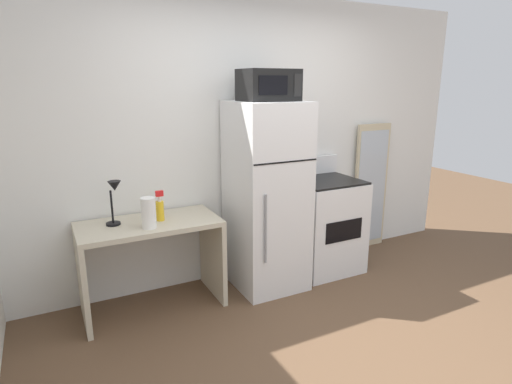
{
  "coord_description": "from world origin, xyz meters",
  "views": [
    {
      "loc": [
        -1.74,
        -1.88,
        1.83
      ],
      "look_at": [
        -0.21,
        1.1,
        0.96
      ],
      "focal_mm": 29.52,
      "sensor_mm": 36.0,
      "label": 1
    }
  ],
  "objects_px": {
    "microwave": "(268,85)",
    "spray_bottle": "(160,209)",
    "paper_towel_roll": "(149,213)",
    "leaning_mirror": "(371,187)",
    "desk": "(151,249)",
    "desk_lamp": "(114,195)",
    "oven_range": "(324,224)",
    "refrigerator": "(267,197)"
  },
  "relations": [
    {
      "from": "paper_towel_roll",
      "to": "leaning_mirror",
      "type": "bearing_deg",
      "value": 8.43
    },
    {
      "from": "paper_towel_roll",
      "to": "oven_range",
      "type": "relative_size",
      "value": 0.22
    },
    {
      "from": "desk_lamp",
      "to": "leaning_mirror",
      "type": "relative_size",
      "value": 0.25
    },
    {
      "from": "oven_range",
      "to": "leaning_mirror",
      "type": "bearing_deg",
      "value": 17.5
    },
    {
      "from": "refrigerator",
      "to": "desk",
      "type": "bearing_deg",
      "value": 177.47
    },
    {
      "from": "spray_bottle",
      "to": "microwave",
      "type": "relative_size",
      "value": 0.54
    },
    {
      "from": "refrigerator",
      "to": "oven_range",
      "type": "relative_size",
      "value": 1.53
    },
    {
      "from": "desk_lamp",
      "to": "refrigerator",
      "type": "distance_m",
      "value": 1.3
    },
    {
      "from": "paper_towel_roll",
      "to": "refrigerator",
      "type": "distance_m",
      "value": 1.08
    },
    {
      "from": "desk_lamp",
      "to": "spray_bottle",
      "type": "bearing_deg",
      "value": -7.98
    },
    {
      "from": "desk",
      "to": "desk_lamp",
      "type": "xyz_separation_m",
      "value": [
        -0.24,
        0.04,
        0.47
      ]
    },
    {
      "from": "spray_bottle",
      "to": "leaning_mirror",
      "type": "xyz_separation_m",
      "value": [
        2.43,
        0.24,
        -0.15
      ]
    },
    {
      "from": "spray_bottle",
      "to": "leaning_mirror",
      "type": "relative_size",
      "value": 0.18
    },
    {
      "from": "refrigerator",
      "to": "microwave",
      "type": "height_order",
      "value": "microwave"
    },
    {
      "from": "paper_towel_roll",
      "to": "microwave",
      "type": "height_order",
      "value": "microwave"
    },
    {
      "from": "microwave",
      "to": "leaning_mirror",
      "type": "bearing_deg",
      "value": 11.59
    },
    {
      "from": "desk",
      "to": "oven_range",
      "type": "height_order",
      "value": "oven_range"
    },
    {
      "from": "spray_bottle",
      "to": "leaning_mirror",
      "type": "distance_m",
      "value": 2.45
    },
    {
      "from": "paper_towel_roll",
      "to": "oven_range",
      "type": "bearing_deg",
      "value": 4.05
    },
    {
      "from": "desk",
      "to": "oven_range",
      "type": "xyz_separation_m",
      "value": [
        1.72,
        -0.02,
        -0.05
      ]
    },
    {
      "from": "paper_towel_roll",
      "to": "oven_range",
      "type": "height_order",
      "value": "oven_range"
    },
    {
      "from": "refrigerator",
      "to": "oven_range",
      "type": "height_order",
      "value": "refrigerator"
    },
    {
      "from": "spray_bottle",
      "to": "desk",
      "type": "bearing_deg",
      "value": 177.55
    },
    {
      "from": "desk_lamp",
      "to": "paper_towel_roll",
      "type": "relative_size",
      "value": 1.47
    },
    {
      "from": "leaning_mirror",
      "to": "desk",
      "type": "bearing_deg",
      "value": -174.66
    },
    {
      "from": "paper_towel_roll",
      "to": "microwave",
      "type": "xyz_separation_m",
      "value": [
        1.08,
        0.08,
        0.94
      ]
    },
    {
      "from": "microwave",
      "to": "leaning_mirror",
      "type": "distance_m",
      "value": 1.87
    },
    {
      "from": "microwave",
      "to": "spray_bottle",
      "type": "bearing_deg",
      "value": 176.19
    },
    {
      "from": "spray_bottle",
      "to": "paper_towel_roll",
      "type": "relative_size",
      "value": 1.04
    },
    {
      "from": "desk_lamp",
      "to": "leaning_mirror",
      "type": "height_order",
      "value": "leaning_mirror"
    },
    {
      "from": "paper_towel_roll",
      "to": "microwave",
      "type": "distance_m",
      "value": 1.43
    },
    {
      "from": "microwave",
      "to": "leaning_mirror",
      "type": "relative_size",
      "value": 0.33
    },
    {
      "from": "leaning_mirror",
      "to": "spray_bottle",
      "type": "bearing_deg",
      "value": -174.36
    },
    {
      "from": "desk_lamp",
      "to": "oven_range",
      "type": "xyz_separation_m",
      "value": [
        1.96,
        -0.06,
        -0.52
      ]
    },
    {
      "from": "spray_bottle",
      "to": "paper_towel_roll",
      "type": "bearing_deg",
      "value": -131.6
    },
    {
      "from": "spray_bottle",
      "to": "oven_range",
      "type": "bearing_deg",
      "value": -0.52
    },
    {
      "from": "microwave",
      "to": "leaning_mirror",
      "type": "xyz_separation_m",
      "value": [
        1.48,
        0.3,
        -1.11
      ]
    },
    {
      "from": "desk",
      "to": "refrigerator",
      "type": "relative_size",
      "value": 0.66
    },
    {
      "from": "paper_towel_roll",
      "to": "microwave",
      "type": "bearing_deg",
      "value": 3.99
    },
    {
      "from": "desk_lamp",
      "to": "leaning_mirror",
      "type": "distance_m",
      "value": 2.79
    },
    {
      "from": "spray_bottle",
      "to": "oven_range",
      "type": "distance_m",
      "value": 1.67
    },
    {
      "from": "desk_lamp",
      "to": "spray_bottle",
      "type": "xyz_separation_m",
      "value": [
        0.34,
        -0.05,
        -0.14
      ]
    }
  ]
}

